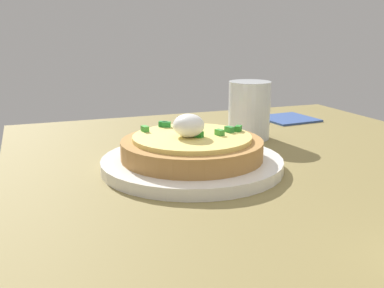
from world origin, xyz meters
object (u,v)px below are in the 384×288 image
pizza (192,146)px  cup_near (249,113)px  plate (192,163)px  napkin (288,119)px

pizza → cup_near: cup_near is taller
pizza → plate: bearing=108.9°
cup_near → pizza: bearing=-49.5°
plate → napkin: (-25.42, 31.40, -0.60)cm
pizza → napkin: 40.54cm
plate → napkin: 40.40cm
pizza → napkin: bearing=129.0°
plate → pizza: bearing=-71.1°
plate → napkin: plate is taller
plate → napkin: size_ratio=2.43×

